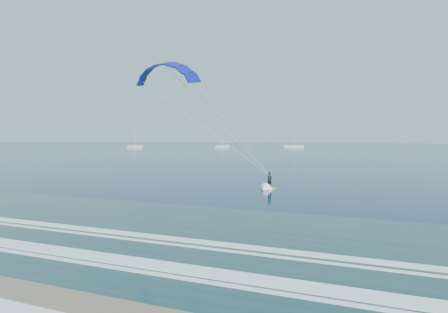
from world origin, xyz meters
TOP-DOWN VIEW (x-y plane):
  - kitesurfer_rig at (3.12, 28.17)m, footprint 13.91×8.66m
  - sailboat_0 at (-114.53, 177.66)m, footprint 9.25×2.40m
  - sailboat_1 at (-71.91, 202.83)m, footprint 7.66×2.40m
  - sailboat_2 at (-34.45, 221.96)m, footprint 10.89×2.40m

SIDE VIEW (x-z plane):
  - sailboat_1 at x=-71.91m, z-range -4.66..6.01m
  - sailboat_0 at x=-114.53m, z-range -5.57..6.94m
  - sailboat_2 at x=-34.45m, z-range -6.49..7.89m
  - kitesurfer_rig at x=3.12m, z-range 0.20..13.95m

